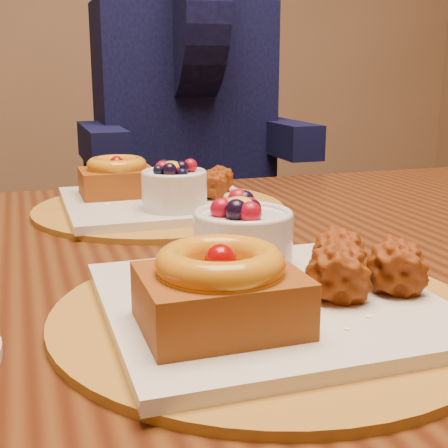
{
  "coord_description": "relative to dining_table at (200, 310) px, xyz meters",
  "views": [
    {
      "loc": [
        -0.28,
        -0.77,
        0.97
      ],
      "look_at": [
        -0.11,
        -0.24,
        0.83
      ],
      "focal_mm": 50.0,
      "sensor_mm": 36.0,
      "label": 1
    }
  ],
  "objects": [
    {
      "name": "place_setting_near",
      "position": [
        -0.0,
        -0.21,
        0.11
      ],
      "size": [
        0.38,
        0.38,
        0.09
      ],
      "color": "brown",
      "rests_on": "dining_table"
    },
    {
      "name": "dining_table",
      "position": [
        0.0,
        0.0,
        0.0
      ],
      "size": [
        1.6,
        0.9,
        0.76
      ],
      "color": "#361509",
      "rests_on": "ground"
    },
    {
      "name": "place_setting_far",
      "position": [
        -0.0,
        0.21,
        0.1
      ],
      "size": [
        0.38,
        0.38,
        0.09
      ],
      "color": "brown",
      "rests_on": "dining_table"
    },
    {
      "name": "diner",
      "position": [
        0.21,
        0.87,
        0.25
      ],
      "size": [
        0.53,
        0.51,
        0.87
      ],
      "rotation": [
        0.0,
        0.0,
        -0.43
      ],
      "color": "black",
      "rests_on": "ground"
    },
    {
      "name": "chair_far",
      "position": [
        0.15,
        0.83,
        -0.22
      ],
      "size": [
        0.41,
        0.41,
        0.82
      ],
      "rotation": [
        0.0,
        0.0,
        -0.03
      ],
      "color": "black",
      "rests_on": "ground"
    }
  ]
}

